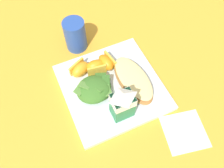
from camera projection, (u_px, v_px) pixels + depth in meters
ground at (112, 88)px, 0.70m from camera, size 3.00×3.00×0.00m
white_plate at (112, 87)px, 0.69m from camera, size 0.28×0.28×0.02m
cheesy_pizza_bread at (133, 80)px, 0.67m from camera, size 0.09×0.18×0.04m
green_salad_pile at (95, 90)px, 0.66m from camera, size 0.11×0.09×0.04m
milk_carton at (123, 103)px, 0.59m from camera, size 0.06×0.04×0.11m
orange_wedge_front at (106, 62)px, 0.71m from camera, size 0.05×0.07×0.04m
orange_wedge_middle at (96, 66)px, 0.70m from camera, size 0.06×0.05×0.04m
orange_wedge_rear at (80, 69)px, 0.69m from camera, size 0.07×0.06×0.04m
paper_napkin at (185, 132)px, 0.63m from camera, size 0.13×0.13×0.00m
drinking_blue_cup at (75, 35)px, 0.74m from camera, size 0.07×0.07×0.11m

